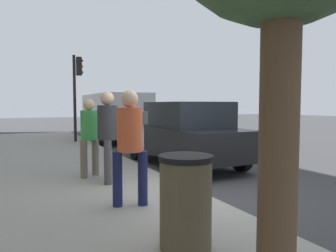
{
  "coord_description": "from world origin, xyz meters",
  "views": [
    {
      "loc": [
        -4.94,
        2.99,
        1.7
      ],
      "look_at": [
        0.95,
        0.11,
        1.26
      ],
      "focal_mm": 34.26,
      "sensor_mm": 36.0,
      "label": 1
    }
  ],
  "objects_px": {
    "parked_van_far": "(114,114)",
    "parking_officer": "(89,132)",
    "trash_bin": "(186,202)",
    "parked_sedan_near": "(185,133)",
    "pedestrian_bystander": "(130,138)",
    "pedestrian_at_meter": "(108,129)",
    "parking_meter": "(142,131)",
    "traffic_signal": "(77,84)"
  },
  "relations": [
    {
      "from": "parked_sedan_near",
      "to": "parking_meter",
      "type": "bearing_deg",
      "value": 130.83
    },
    {
      "from": "traffic_signal",
      "to": "trash_bin",
      "type": "height_order",
      "value": "traffic_signal"
    },
    {
      "from": "trash_bin",
      "to": "pedestrian_at_meter",
      "type": "bearing_deg",
      "value": -0.9
    },
    {
      "from": "pedestrian_bystander",
      "to": "parked_van_far",
      "type": "relative_size",
      "value": 0.34
    },
    {
      "from": "pedestrian_bystander",
      "to": "trash_bin",
      "type": "height_order",
      "value": "pedestrian_bystander"
    },
    {
      "from": "parked_van_far",
      "to": "trash_bin",
      "type": "xyz_separation_m",
      "value": [
        -11.63,
        2.69,
        -0.6
      ]
    },
    {
      "from": "parked_van_far",
      "to": "pedestrian_at_meter",
      "type": "bearing_deg",
      "value": 162.51
    },
    {
      "from": "parking_meter",
      "to": "traffic_signal",
      "type": "xyz_separation_m",
      "value": [
        7.64,
        -0.09,
        1.41
      ]
    },
    {
      "from": "parked_sedan_near",
      "to": "parked_van_far",
      "type": "relative_size",
      "value": 0.85
    },
    {
      "from": "parking_officer",
      "to": "pedestrian_at_meter",
      "type": "bearing_deg",
      "value": -18.44
    },
    {
      "from": "parking_meter",
      "to": "parked_van_far",
      "type": "distance_m",
      "value": 8.67
    },
    {
      "from": "traffic_signal",
      "to": "trash_bin",
      "type": "relative_size",
      "value": 3.56
    },
    {
      "from": "parked_van_far",
      "to": "trash_bin",
      "type": "height_order",
      "value": "parked_van_far"
    },
    {
      "from": "traffic_signal",
      "to": "parked_sedan_near",
      "type": "bearing_deg",
      "value": -162.88
    },
    {
      "from": "parked_sedan_near",
      "to": "trash_bin",
      "type": "distance_m",
      "value": 5.55
    },
    {
      "from": "pedestrian_at_meter",
      "to": "pedestrian_bystander",
      "type": "xyz_separation_m",
      "value": [
        -1.62,
        0.1,
        -0.03
      ]
    },
    {
      "from": "pedestrian_at_meter",
      "to": "trash_bin",
      "type": "distance_m",
      "value": 3.31
    },
    {
      "from": "parked_van_far",
      "to": "parking_officer",
      "type": "bearing_deg",
      "value": 159.68
    },
    {
      "from": "pedestrian_bystander",
      "to": "traffic_signal",
      "type": "bearing_deg",
      "value": 11.08
    },
    {
      "from": "pedestrian_at_meter",
      "to": "trash_bin",
      "type": "height_order",
      "value": "pedestrian_at_meter"
    },
    {
      "from": "parking_officer",
      "to": "pedestrian_bystander",
      "type": "bearing_deg",
      "value": -33.49
    },
    {
      "from": "parked_sedan_near",
      "to": "parking_officer",
      "type": "bearing_deg",
      "value": 107.79
    },
    {
      "from": "pedestrian_at_meter",
      "to": "traffic_signal",
      "type": "bearing_deg",
      "value": 99.87
    },
    {
      "from": "parking_meter",
      "to": "parked_van_far",
      "type": "bearing_deg",
      "value": -12.87
    },
    {
      "from": "parking_officer",
      "to": "traffic_signal",
      "type": "height_order",
      "value": "traffic_signal"
    },
    {
      "from": "parking_officer",
      "to": "traffic_signal",
      "type": "xyz_separation_m",
      "value": [
        6.89,
        -1.01,
        1.46
      ]
    },
    {
      "from": "parking_officer",
      "to": "parked_sedan_near",
      "type": "distance_m",
      "value": 3.0
    },
    {
      "from": "parking_meter",
      "to": "parked_sedan_near",
      "type": "xyz_separation_m",
      "value": [
        1.67,
        -1.93,
        -0.27
      ]
    },
    {
      "from": "parking_meter",
      "to": "pedestrian_at_meter",
      "type": "distance_m",
      "value": 0.71
    },
    {
      "from": "pedestrian_bystander",
      "to": "parked_sedan_near",
      "type": "height_order",
      "value": "pedestrian_bystander"
    },
    {
      "from": "parked_sedan_near",
      "to": "traffic_signal",
      "type": "height_order",
      "value": "traffic_signal"
    },
    {
      "from": "pedestrian_bystander",
      "to": "parking_officer",
      "type": "distance_m",
      "value": 2.29
    },
    {
      "from": "parking_officer",
      "to": "trash_bin",
      "type": "relative_size",
      "value": 1.66
    },
    {
      "from": "parking_officer",
      "to": "parking_meter",
      "type": "bearing_deg",
      "value": 14.3
    },
    {
      "from": "parked_sedan_near",
      "to": "pedestrian_bystander",
      "type": "bearing_deg",
      "value": 139.48
    },
    {
      "from": "parking_meter",
      "to": "parking_officer",
      "type": "xyz_separation_m",
      "value": [
        0.75,
        0.92,
        -0.05
      ]
    },
    {
      "from": "parking_meter",
      "to": "trash_bin",
      "type": "relative_size",
      "value": 1.4
    },
    {
      "from": "pedestrian_at_meter",
      "to": "parked_van_far",
      "type": "relative_size",
      "value": 0.34
    },
    {
      "from": "pedestrian_at_meter",
      "to": "traffic_signal",
      "type": "xyz_separation_m",
      "value": [
        7.55,
        -0.8,
        1.35
      ]
    },
    {
      "from": "traffic_signal",
      "to": "pedestrian_at_meter",
      "type": "bearing_deg",
      "value": 173.98
    },
    {
      "from": "parking_meter",
      "to": "traffic_signal",
      "type": "height_order",
      "value": "traffic_signal"
    },
    {
      "from": "trash_bin",
      "to": "parked_sedan_near",
      "type": "bearing_deg",
      "value": -29.01
    }
  ]
}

